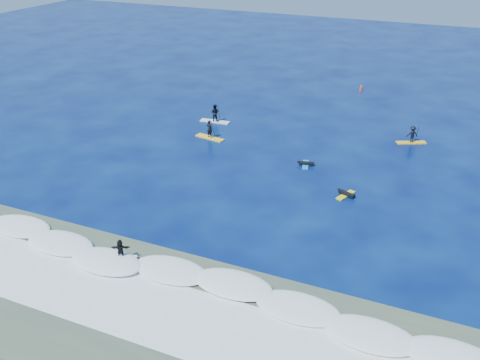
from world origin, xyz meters
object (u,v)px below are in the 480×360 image
at_px(sup_paddler_left, 210,132).
at_px(sup_paddler_center, 215,114).
at_px(wave_surfer, 120,250).
at_px(marker_buoy, 361,88).
at_px(sup_paddler_right, 412,136).
at_px(prone_paddler_near, 346,194).
at_px(prone_paddler_far, 306,164).

relative_size(sup_paddler_left, sup_paddler_center, 0.98).
distance_m(sup_paddler_left, wave_surfer, 20.61).
xyz_separation_m(sup_paddler_left, marker_buoy, (9.88, 21.02, -0.32)).
xyz_separation_m(sup_paddler_right, wave_surfer, (-13.70, -26.71, 0.03)).
distance_m(sup_paddler_right, wave_surfer, 30.02).
relative_size(sup_paddler_center, wave_surfer, 1.64).
height_order(sup_paddler_right, prone_paddler_near, sup_paddler_right).
bearing_deg(marker_buoy, sup_paddler_center, -124.17).
relative_size(sup_paddler_right, prone_paddler_near, 1.41).
xyz_separation_m(prone_paddler_far, marker_buoy, (-0.35, 23.25, 0.20)).
bearing_deg(sup_paddler_left, wave_surfer, -68.24).
relative_size(prone_paddler_near, marker_buoy, 2.57).
xyz_separation_m(sup_paddler_right, marker_buoy, (-7.88, 14.52, -0.42)).
xyz_separation_m(sup_paddler_left, prone_paddler_far, (10.23, -2.22, -0.52)).
distance_m(prone_paddler_near, wave_surfer, 17.54).
bearing_deg(prone_paddler_near, sup_paddler_right, 7.47).
height_order(sup_paddler_right, marker_buoy, sup_paddler_right).
xyz_separation_m(sup_paddler_center, marker_buoy, (11.41, 16.81, -0.47)).
height_order(prone_paddler_near, marker_buoy, marker_buoy).
bearing_deg(marker_buoy, wave_surfer, -98.04).
distance_m(sup_paddler_center, sup_paddler_right, 19.42).
bearing_deg(sup_paddler_right, prone_paddler_near, -129.38).
xyz_separation_m(wave_surfer, marker_buoy, (5.82, 41.23, -0.44)).
xyz_separation_m(sup_paddler_center, sup_paddler_right, (19.29, 2.29, -0.06)).
bearing_deg(sup_paddler_center, prone_paddler_far, -33.04).
bearing_deg(marker_buoy, prone_paddler_far, -89.13).
height_order(sup_paddler_center, sup_paddler_right, sup_paddler_center).
xyz_separation_m(sup_paddler_left, prone_paddler_near, (14.68, -6.26, -0.51)).
distance_m(sup_paddler_right, marker_buoy, 16.52).
height_order(sup_paddler_left, wave_surfer, sup_paddler_left).
relative_size(sup_paddler_right, prone_paddler_far, 1.43).
bearing_deg(wave_surfer, sup_paddler_right, 37.79).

